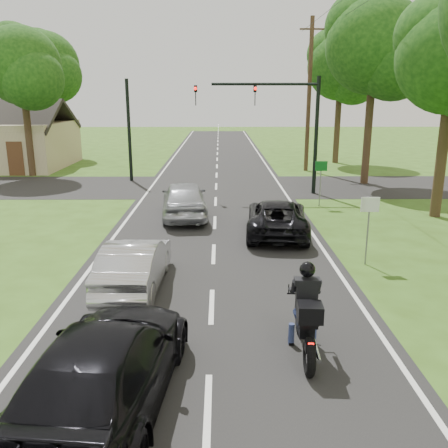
% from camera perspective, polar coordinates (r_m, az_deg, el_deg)
% --- Properties ---
extents(ground, '(140.00, 140.00, 0.00)m').
position_cam_1_polar(ground, '(11.89, -1.50, -9.88)').
color(ground, '#345116').
rests_on(ground, ground).
extents(road, '(8.00, 100.00, 0.01)m').
position_cam_1_polar(road, '(21.37, -1.06, 1.56)').
color(road, black).
rests_on(road, ground).
extents(cross_road, '(60.00, 7.00, 0.01)m').
position_cam_1_polar(cross_road, '(27.24, -0.95, 4.53)').
color(cross_road, black).
rests_on(cross_road, ground).
extents(motorcycle_rider, '(0.65, 2.29, 1.97)m').
position_cam_1_polar(motorcycle_rider, '(9.68, 9.82, -11.20)').
color(motorcycle_rider, black).
rests_on(motorcycle_rider, ground).
extents(dark_suv, '(2.59, 4.87, 1.30)m').
position_cam_1_polar(dark_suv, '(17.78, 6.42, 0.85)').
color(dark_suv, black).
rests_on(dark_suv, road).
extents(silver_sedan, '(1.55, 4.10, 1.34)m').
position_cam_1_polar(silver_sedan, '(12.94, -10.69, -4.76)').
color(silver_sedan, '#BCBDC2').
rests_on(silver_sedan, road).
extents(silver_suv, '(2.27, 4.75, 1.57)m').
position_cam_1_polar(silver_suv, '(20.19, -4.80, 3.00)').
color(silver_suv, '#AAADB2').
rests_on(silver_suv, road).
extents(dark_car_behind, '(2.58, 5.31, 1.49)m').
position_cam_1_polar(dark_car_behind, '(8.32, -14.05, -16.29)').
color(dark_car_behind, black).
rests_on(dark_car_behind, road).
extents(traffic_signal, '(6.38, 0.44, 6.00)m').
position_cam_1_polar(traffic_signal, '(24.98, 6.86, 13.01)').
color(traffic_signal, black).
rests_on(traffic_signal, ground).
extents(signal_pole_far, '(0.20, 0.20, 6.00)m').
position_cam_1_polar(signal_pole_far, '(29.34, -11.35, 10.91)').
color(signal_pole_far, black).
rests_on(signal_pole_far, ground).
extents(utility_pole_far, '(1.60, 0.28, 10.00)m').
position_cam_1_polar(utility_pole_far, '(33.31, 10.20, 15.03)').
color(utility_pole_far, '#4E3423').
rests_on(utility_pole_far, ground).
extents(sign_white, '(0.55, 0.07, 2.12)m').
position_cam_1_polar(sign_white, '(14.87, 17.08, 1.13)').
color(sign_white, slate).
rests_on(sign_white, ground).
extents(sign_green, '(0.55, 0.07, 2.12)m').
position_cam_1_polar(sign_green, '(22.51, 11.58, 6.09)').
color(sign_green, slate).
rests_on(sign_green, ground).
extents(tree_row_d, '(5.76, 5.58, 10.45)m').
position_cam_1_polar(tree_row_d, '(29.03, 18.38, 19.19)').
color(tree_row_d, '#332316').
rests_on(tree_row_d, ground).
extents(tree_row_e, '(5.28, 5.12, 9.61)m').
position_cam_1_polar(tree_row_e, '(37.75, 14.37, 17.46)').
color(tree_row_e, '#332316').
rests_on(tree_row_e, ground).
extents(tree_left_near, '(5.12, 4.96, 9.22)m').
position_cam_1_polar(tree_left_near, '(32.84, -22.85, 16.67)').
color(tree_left_near, '#332316').
rests_on(tree_left_near, ground).
extents(tree_left_far, '(5.76, 5.58, 10.14)m').
position_cam_1_polar(tree_left_far, '(42.90, -20.37, 17.09)').
color(tree_left_far, '#332316').
rests_on(tree_left_far, ground).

